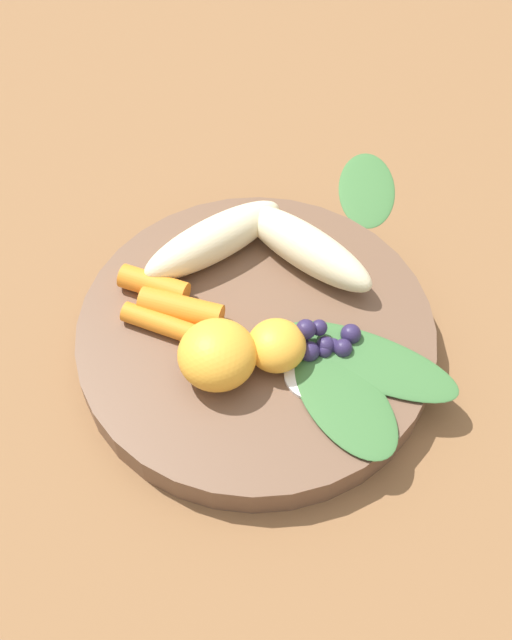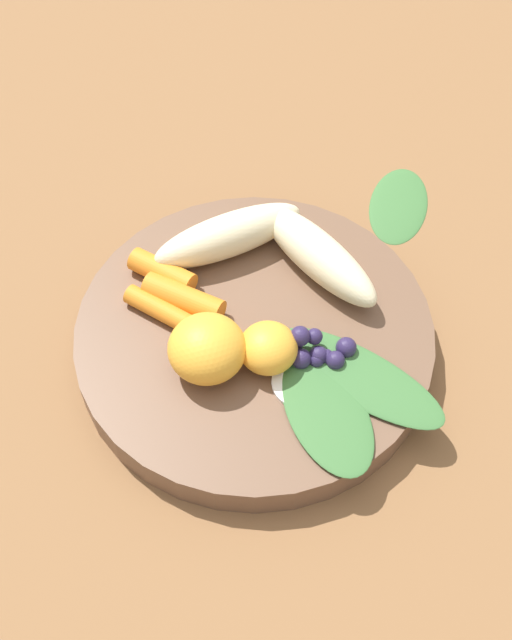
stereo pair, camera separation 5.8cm
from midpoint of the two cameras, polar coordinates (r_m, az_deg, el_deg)
The scene contains 14 objects.
ground_plane at distance 0.61m, azimuth -2.72°, elevation -2.18°, with size 2.40×2.40×0.00m, color brown.
bowl at distance 0.60m, azimuth -2.77°, elevation -1.49°, with size 0.26×0.26×0.03m, color brown.
banana_peeled_left at distance 0.62m, azimuth -5.66°, elevation 5.42°, with size 0.12×0.03×0.03m, color beige.
banana_peeled_right at distance 0.61m, azimuth 0.79°, elevation 4.92°, with size 0.12×0.03×0.03m, color beige.
orange_segment_near at distance 0.56m, azimuth -1.51°, elevation -2.00°, with size 0.04×0.04×0.03m, color #F4A833.
orange_segment_far at distance 0.56m, azimuth -5.72°, elevation -2.64°, with size 0.05×0.05×0.04m, color #F4A833.
carrot_front at distance 0.61m, azimuth -9.85°, elevation 2.24°, with size 0.02×0.02×0.05m, color orange.
carrot_mid_left at distance 0.59m, azimuth -8.06°, elevation 0.60°, with size 0.02×0.02×0.06m, color orange.
carrot_mid_right at distance 0.59m, azimuth -9.52°, elevation -0.42°, with size 0.01×0.01×0.06m, color orange.
blueberry_pile at distance 0.57m, azimuth 1.83°, elevation -1.68°, with size 0.05×0.03×0.03m.
coconut_shred_patch at distance 0.57m, azimuth 1.13°, elevation -4.05°, with size 0.04×0.04×0.00m, color white.
kale_leaf_left at distance 0.56m, azimuth 3.22°, elevation -5.77°, with size 0.10×0.05×0.01m, color #3D7038.
kale_leaf_right at distance 0.57m, azimuth 5.05°, elevation -3.06°, with size 0.13×0.05×0.01m, color #3D7038.
kale_leaf_stray at distance 0.72m, azimuth 5.44°, elevation 9.03°, with size 0.09×0.05×0.01m, color #3D7038.
Camera 1 is at (0.06, 0.33, 0.51)m, focal length 45.90 mm.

